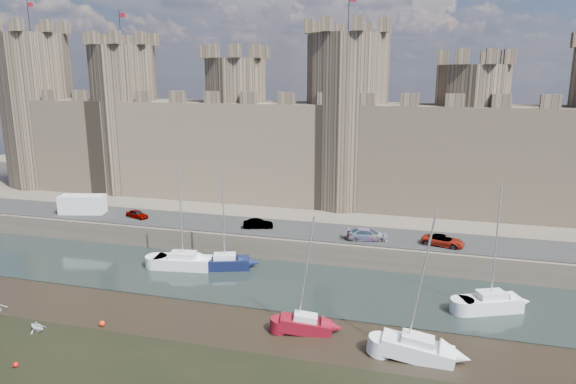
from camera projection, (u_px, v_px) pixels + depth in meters
name	position (u px, v px, depth m)	size (l,w,h in m)	color
water_channel	(284.00, 284.00, 51.01)	(160.00, 12.00, 0.08)	black
quay	(344.00, 193.00, 84.53)	(160.00, 60.00, 2.50)	#4C443A
road	(307.00, 231.00, 59.83)	(160.00, 7.00, 0.10)	black
castle	(327.00, 138.00, 71.08)	(108.50, 11.00, 29.00)	#42382B
car_0	(137.00, 214.00, 64.92)	(1.29, 3.21, 1.09)	gray
car_1	(258.00, 224.00, 60.64)	(1.23, 3.51, 1.16)	gray
car_2	(368.00, 235.00, 56.34)	(1.86, 4.57, 1.32)	gray
car_3	(443.00, 241.00, 54.46)	(2.01, 4.36, 1.21)	gray
van	(83.00, 205.00, 66.91)	(5.69, 2.28, 2.48)	silver
sailboat_0	(183.00, 261.00, 54.86)	(6.26, 3.15, 11.22)	white
sailboat_1	(225.00, 262.00, 54.71)	(5.57, 3.65, 10.41)	black
sailboat_2	(490.00, 302.00, 44.95)	(5.64, 4.00, 11.36)	silver
sailboat_4	(306.00, 324.00, 41.37)	(4.45, 2.44, 9.84)	maroon
sailboat_5	(417.00, 348.00, 37.55)	(5.27, 2.10, 11.33)	white
dinghy_3	(37.00, 326.00, 41.62)	(1.31, 0.80, 1.51)	silver
buoy_0	(16.00, 365.00, 36.52)	(0.39, 0.39, 0.39)	red
buoy_1	(102.00, 323.00, 42.46)	(0.48, 0.48, 0.48)	red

